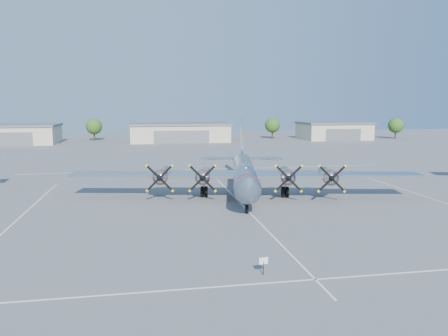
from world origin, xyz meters
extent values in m
plane|color=#5E5E61|center=(0.00, 0.00, 0.00)|extent=(260.00, 260.00, 0.00)
cube|color=silver|center=(-22.00, -5.00, 0.01)|extent=(0.15, 40.00, 0.01)
cube|color=silver|center=(0.00, -5.00, 0.01)|extent=(0.15, 40.00, 0.01)
cube|color=silver|center=(22.00, -5.00, 0.01)|extent=(0.15, 40.00, 0.01)
cube|color=silver|center=(0.00, -22.00, 0.01)|extent=(60.00, 0.15, 0.01)
cube|color=silver|center=(0.00, 25.00, 0.01)|extent=(60.00, 0.15, 0.01)
cube|color=#C0B299|center=(-45.00, 82.00, 2.40)|extent=(22.00, 14.00, 4.80)
cube|color=slate|center=(-45.00, 82.00, 5.10)|extent=(22.60, 14.60, 0.60)
cube|color=slate|center=(-45.00, 74.95, 1.80)|extent=(12.10, 0.20, 3.60)
cube|color=#C0B299|center=(0.00, 82.00, 2.40)|extent=(28.00, 14.00, 4.80)
cube|color=slate|center=(0.00, 82.00, 5.10)|extent=(28.60, 14.60, 0.60)
cube|color=slate|center=(0.00, 74.95, 1.80)|extent=(15.40, 0.20, 3.60)
cube|color=#C0B299|center=(48.00, 82.00, 2.40)|extent=(20.00, 14.00, 4.80)
cube|color=slate|center=(48.00, 82.00, 5.10)|extent=(20.60, 14.60, 0.60)
cube|color=slate|center=(48.00, 74.95, 1.80)|extent=(11.00, 0.20, 3.60)
cylinder|color=#382619|center=(-25.00, 90.00, 1.40)|extent=(0.50, 0.50, 2.80)
sphere|color=#1F4A15|center=(-25.00, 90.00, 4.24)|extent=(4.80, 4.80, 4.80)
cylinder|color=#382619|center=(30.00, 88.00, 1.40)|extent=(0.50, 0.50, 2.80)
sphere|color=#1F4A15|center=(30.00, 88.00, 4.24)|extent=(4.80, 4.80, 4.80)
cylinder|color=#382619|center=(68.00, 80.00, 1.40)|extent=(0.50, 0.50, 2.80)
sphere|color=#1F4A15|center=(68.00, 80.00, 4.24)|extent=(4.80, 4.80, 4.80)
cylinder|color=black|center=(-2.94, -20.70, 0.44)|extent=(0.07, 0.07, 0.87)
cube|color=white|center=(-2.94, -20.70, 0.93)|extent=(0.60, 0.12, 0.44)
camera|label=1|loc=(-10.09, -46.09, 10.62)|focal=35.00mm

